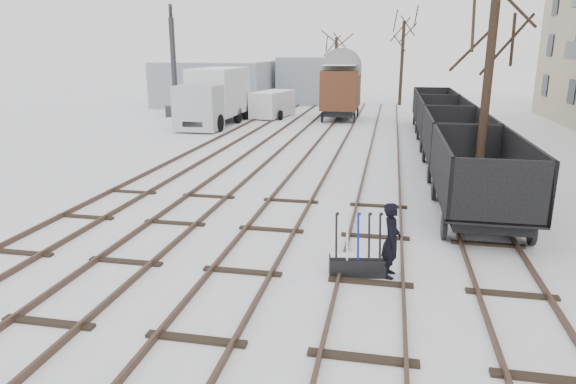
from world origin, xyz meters
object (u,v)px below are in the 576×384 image
ground_frame (357,264)px  freight_wagon_a (478,189)px  lorry (215,96)px  box_van_wagon (341,88)px  crane (176,87)px  worker (391,240)px  panel_van (273,104)px

ground_frame → freight_wagon_a: size_ratio=0.24×
ground_frame → lorry: lorry is taller
box_van_wagon → crane: crane is taller
ground_frame → box_van_wagon: bearing=86.5°
freight_wagon_a → box_van_wagon: box_van_wagon is taller
worker → freight_wagon_a: size_ratio=0.29×
lorry → box_van_wagon: bearing=29.5°
ground_frame → box_van_wagon: (-3.13, 27.59, 2.08)m
ground_frame → panel_van: (-8.45, 27.96, 0.76)m
box_van_wagon → ground_frame: bearing=-83.6°
worker → lorry: 25.97m
panel_van → lorry: bearing=-109.8°
box_van_wagon → worker: bearing=-82.0°
freight_wagon_a → panel_van: freight_wagon_a is taller
worker → box_van_wagon: bearing=11.0°
freight_wagon_a → box_van_wagon: (-6.46, 22.74, 1.40)m
ground_frame → lorry: (-11.42, 23.02, 1.71)m
freight_wagon_a → lorry: size_ratio=0.72×
lorry → freight_wagon_a: bearing=-50.3°
freight_wagon_a → box_van_wagon: size_ratio=1.17×
worker → box_van_wagon: size_ratio=0.33×
worker → freight_wagon_a: bearing=-25.7°
box_van_wagon → panel_van: box_van_wagon is taller
ground_frame → crane: (-16.22, 27.60, 1.93)m
ground_frame → freight_wagon_a: freight_wagon_a is taller
crane → box_van_wagon: bearing=-23.9°
worker → box_van_wagon: 27.80m
freight_wagon_a → lorry: 23.43m
worker → crane: crane is taller
panel_van → crane: 7.86m
lorry → panel_van: 5.84m
ground_frame → freight_wagon_a: bearing=45.5°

